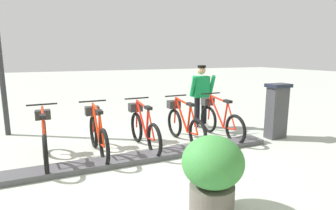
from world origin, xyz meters
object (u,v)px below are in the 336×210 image
bike_docked_3 (98,133)px  planter_bush (212,170)px  bike_docked_0 (219,120)px  bike_docked_1 (184,124)px  payment_kiosk (277,110)px  bike_docked_4 (45,139)px  bike_docked_2 (143,128)px  worker_near_rack (201,94)px

bike_docked_3 → planter_bush: bearing=-159.5°
bike_docked_0 → bike_docked_1: (0.00, 0.94, 0.00)m
payment_kiosk → bike_docked_4: size_ratio=0.74×
payment_kiosk → bike_docked_0: bearing=64.3°
payment_kiosk → bike_docked_3: bearing=81.9°
bike_docked_1 → bike_docked_0: bearing=-90.0°
bike_docked_2 → worker_near_rack: bearing=-63.5°
bike_docked_2 → worker_near_rack: (0.97, -1.94, 0.48)m
payment_kiosk → bike_docked_4: (0.57, 4.94, -0.24)m
bike_docked_2 → planter_bush: 2.58m
payment_kiosk → bike_docked_1: payment_kiosk is taller
bike_docked_3 → bike_docked_2: bearing=-90.0°
worker_near_rack → planter_bush: 4.04m
bike_docked_4 → worker_near_rack: 3.96m
bike_docked_2 → bike_docked_4: 1.87m
bike_docked_0 → worker_near_rack: worker_near_rack is taller
payment_kiosk → planter_bush: payment_kiosk is taller
bike_docked_4 → planter_bush: size_ratio=1.77×
bike_docked_1 → worker_near_rack: bearing=-46.0°
bike_docked_1 → bike_docked_2: bearing=90.0°
bike_docked_0 → bike_docked_4: same height
bike_docked_0 → bike_docked_3: size_ratio=1.00×
bike_docked_0 → bike_docked_3: same height
worker_near_rack → bike_docked_3: bearing=108.6°
payment_kiosk → bike_docked_2: 3.13m
bike_docked_4 → planter_bush: bike_docked_4 is taller
bike_docked_0 → bike_docked_1: bearing=90.0°
planter_bush → bike_docked_0: bearing=-35.7°
bike_docked_4 → bike_docked_1: bearing=-90.0°
payment_kiosk → bike_docked_2: payment_kiosk is taller
bike_docked_3 → worker_near_rack: (0.97, -2.88, 0.48)m
payment_kiosk → worker_near_rack: worker_near_rack is taller
bike_docked_0 → bike_docked_4: (0.00, 3.75, 0.00)m
bike_docked_0 → planter_bush: (-2.57, 1.85, 0.11)m
bike_docked_1 → planter_bush: (-2.57, 0.91, 0.11)m
bike_docked_0 → planter_bush: bearing=144.3°
payment_kiosk → planter_bush: bearing=123.4°
bike_docked_1 → worker_near_rack: size_ratio=1.04×
payment_kiosk → planter_bush: size_ratio=1.32×
bike_docked_2 → payment_kiosk: bearing=-100.6°
bike_docked_1 → bike_docked_4: bearing=90.0°
bike_docked_1 → bike_docked_4: (0.00, 2.81, 0.00)m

